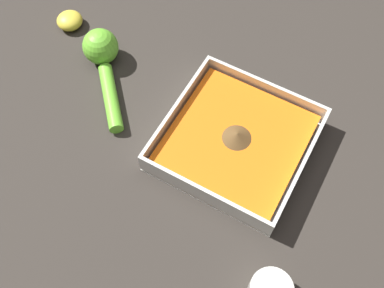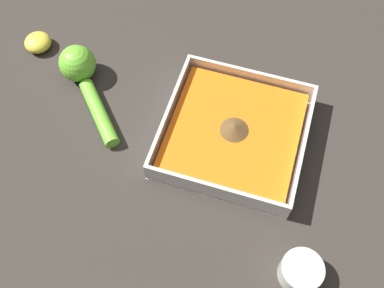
# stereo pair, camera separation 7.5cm
# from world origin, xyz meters

# --- Properties ---
(ground_plane) EXTENTS (4.00, 4.00, 0.00)m
(ground_plane) POSITION_xyz_m (0.00, 0.00, 0.00)
(ground_plane) COLOR #332D28
(square_dish) EXTENTS (0.24, 0.24, 0.05)m
(square_dish) POSITION_xyz_m (0.01, -0.01, 0.02)
(square_dish) COLOR silver
(square_dish) RESTS_ON ground_plane
(spice_bowl) EXTENTS (0.06, 0.06, 0.04)m
(spice_bowl) POSITION_xyz_m (0.16, -0.20, 0.02)
(spice_bowl) COLOR silver
(spice_bowl) RESTS_ON ground_plane
(lemon_squeezer) EXTENTS (0.16, 0.17, 0.07)m
(lemon_squeezer) POSITION_xyz_m (-0.29, 0.03, 0.03)
(lemon_squeezer) COLOR #6BC633
(lemon_squeezer) RESTS_ON ground_plane
(lemon_half) EXTENTS (0.05, 0.05, 0.03)m
(lemon_half) POSITION_xyz_m (-0.41, 0.08, 0.01)
(lemon_half) COLOR yellow
(lemon_half) RESTS_ON ground_plane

